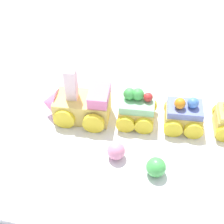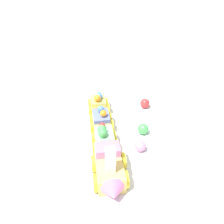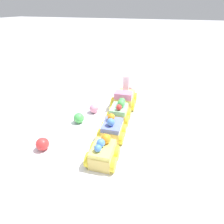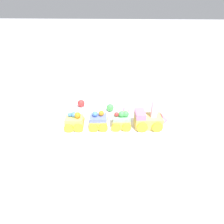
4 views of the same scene
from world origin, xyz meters
name	(u,v)px [view 3 (image 3 of 4)]	position (x,y,z in m)	size (l,w,h in m)	color
ground_plane	(104,124)	(0.00, 0.00, 0.00)	(10.00, 10.00, 0.00)	#B2B2B7
display_board	(104,122)	(0.00, 0.00, 0.01)	(0.65, 0.37, 0.01)	white
cake_train_locomotive	(125,97)	(0.12, -0.03, 0.04)	(0.12, 0.08, 0.10)	#EACC66
cake_car_mint	(119,113)	(0.02, -0.04, 0.04)	(0.07, 0.07, 0.07)	#EACC66
cake_car_blueberry	(112,130)	(-0.06, -0.05, 0.04)	(0.07, 0.07, 0.06)	#EACC66
cake_car_lemon	(103,153)	(-0.15, -0.06, 0.04)	(0.07, 0.07, 0.06)	#EACC66
gumball_red	(43,144)	(-0.16, 0.09, 0.03)	(0.03, 0.03, 0.03)	red
gumball_green	(79,118)	(-0.03, 0.06, 0.03)	(0.03, 0.03, 0.03)	#4CBC56
gumball_pink	(94,109)	(0.03, 0.05, 0.03)	(0.03, 0.03, 0.03)	pink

